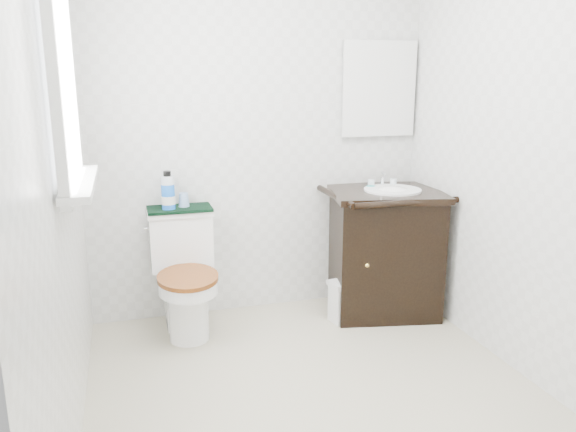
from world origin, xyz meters
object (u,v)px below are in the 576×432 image
toilet (185,279)px  vanity (384,248)px  trash_bin (344,301)px  mouthwash_bottle (168,192)px  cup (184,200)px

toilet → vanity: bearing=-3.0°
trash_bin → mouthwash_bottle: (-1.05, 0.26, 0.72)m
vanity → trash_bin: 0.44m
vanity → mouthwash_bottle: mouthwash_bottle is taller
mouthwash_bottle → cup: mouthwash_bottle is taller
vanity → cup: vanity is taller
cup → trash_bin: bearing=-17.7°
mouthwash_bottle → vanity: bearing=-6.7°
vanity → mouthwash_bottle: size_ratio=3.98×
mouthwash_bottle → cup: 0.12m
vanity → mouthwash_bottle: bearing=173.3°
vanity → cup: bearing=171.0°
toilet → vanity: (1.30, -0.07, 0.11)m
trash_bin → mouthwash_bottle: mouthwash_bottle is taller
toilet → vanity: size_ratio=0.80×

